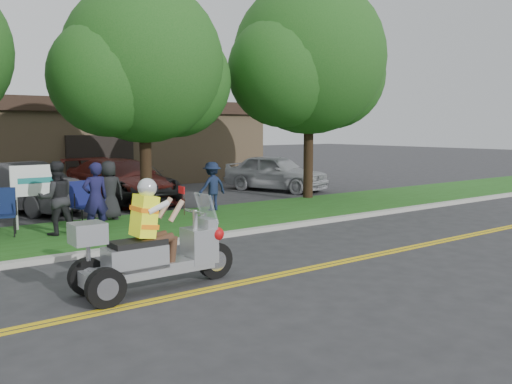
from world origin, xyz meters
TOP-DOWN VIEW (x-y plane):
  - ground at (0.00, 0.00)m, footprint 120.00×120.00m
  - centerline_near at (0.00, -0.58)m, footprint 60.00×0.10m
  - centerline_far at (0.00, -0.42)m, footprint 60.00×0.10m
  - curb at (0.00, 3.05)m, footprint 60.00×0.25m
  - grass_verge at (0.00, 5.20)m, footprint 60.00×4.00m
  - commercial_building at (2.00, 18.98)m, footprint 18.00×8.20m
  - tree_mid at (0.55, 7.23)m, footprint 5.88×4.80m
  - tree_right at (7.06, 7.03)m, footprint 6.86×5.60m
  - business_sign at (-2.90, 6.60)m, footprint 1.25×0.06m
  - trike_scooter at (-2.81, 0.04)m, footprint 2.88×0.96m
  - lawn_chair_a at (-3.85, 6.04)m, footprint 0.75×0.77m
  - lawn_chair_b at (-1.79, 6.26)m, footprint 0.74×0.76m
  - spectator_adult_left at (-1.93, 4.96)m, footprint 0.65×0.43m
  - spectator_adult_mid at (-2.77, 5.33)m, footprint 0.91×0.73m
  - spectator_chair_a at (2.38, 6.40)m, footprint 1.04×0.65m
  - spectator_chair_b at (-0.91, 6.65)m, footprint 0.86×0.60m
  - parked_car_left at (-2.23, 10.39)m, footprint 3.34×5.11m
  - parked_car_mid at (1.50, 10.25)m, footprint 3.16×5.36m
  - parked_car_right at (1.09, 10.54)m, footprint 3.14×5.77m
  - parked_car_far_right at (8.00, 10.19)m, footprint 3.32×4.97m

SIDE VIEW (x-z plane):
  - ground at x=0.00m, z-range 0.00..0.00m
  - centerline_near at x=0.00m, z-range 0.00..0.01m
  - centerline_far at x=0.00m, z-range 0.00..0.01m
  - grass_verge at x=0.00m, z-range 0.01..0.11m
  - curb at x=0.00m, z-range 0.00..0.12m
  - trike_scooter at x=-2.81m, z-range -0.29..1.61m
  - parked_car_mid at x=1.50m, z-range 0.00..1.40m
  - lawn_chair_a at x=-3.85m, z-range 0.18..1.33m
  - lawn_chair_b at x=-1.79m, z-range 0.18..1.37m
  - parked_car_far_right at x=8.00m, z-range 0.00..1.57m
  - parked_car_right at x=1.09m, z-range 0.00..1.59m
  - parked_car_left at x=-2.23m, z-range 0.00..1.59m
  - spectator_chair_a at x=2.38m, z-range 0.10..1.65m
  - spectator_chair_b at x=-0.91m, z-range 0.10..1.80m
  - spectator_adult_left at x=-1.93m, z-range 0.10..1.87m
  - spectator_adult_mid at x=-2.77m, z-range 0.10..1.91m
  - business_sign at x=-2.90m, z-range 0.38..2.13m
  - commercial_building at x=2.00m, z-range 0.01..4.01m
  - tree_mid at x=0.55m, z-range 0.91..7.96m
  - tree_right at x=7.06m, z-range 0.99..9.06m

